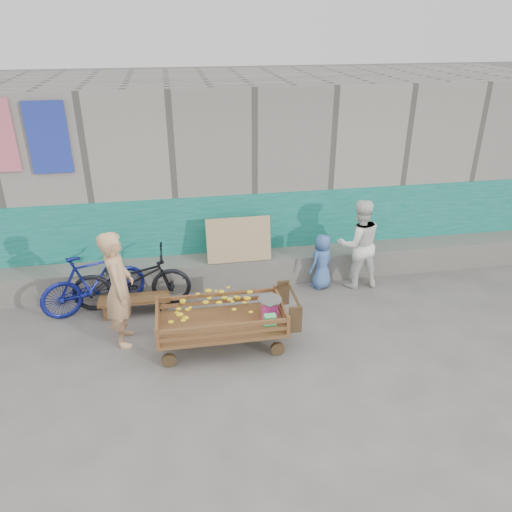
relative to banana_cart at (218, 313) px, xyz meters
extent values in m
plane|color=#55524D|center=(0.20, -0.62, -0.52)|extent=(80.00, 80.00, 0.00)
cube|color=gray|center=(0.20, 3.48, 0.98)|extent=(12.00, 3.00, 3.00)
cube|color=#0D6E58|center=(0.20, 1.97, 0.18)|extent=(12.00, 0.03, 1.40)
cube|color=#5B5955|center=(0.20, 1.73, -0.29)|extent=(12.00, 0.50, 0.45)
cube|color=#A87E5A|center=(0.50, 1.60, 0.28)|extent=(1.00, 0.19, 0.68)
cube|color=#2337AA|center=(-2.10, 1.94, 1.88)|extent=(0.55, 0.03, 1.00)
cube|color=#593020|center=(0.03, 0.00, -0.18)|extent=(1.65, 0.82, 0.05)
cylinder|color=#3D2F19|center=(-0.66, -0.30, -0.43)|extent=(0.18, 0.05, 0.18)
cube|color=#593020|center=(-0.76, -0.38, -0.03)|extent=(0.05, 0.05, 0.26)
cylinder|color=#3D2F19|center=(-0.66, 0.30, -0.43)|extent=(0.18, 0.05, 0.18)
cube|color=#593020|center=(-0.76, 0.39, -0.03)|extent=(0.05, 0.05, 0.26)
cylinder|color=#3D2F19|center=(0.72, -0.30, -0.43)|extent=(0.18, 0.05, 0.18)
cube|color=#593020|center=(0.83, -0.38, -0.03)|extent=(0.05, 0.05, 0.26)
cylinder|color=#3D2F19|center=(0.72, 0.30, -0.43)|extent=(0.18, 0.05, 0.18)
cube|color=#593020|center=(0.83, 0.39, -0.03)|extent=(0.05, 0.05, 0.26)
cube|color=#593020|center=(0.03, -0.38, -0.06)|extent=(1.59, 0.04, 0.05)
cube|color=#593020|center=(0.03, -0.38, 0.05)|extent=(1.59, 0.04, 0.05)
cube|color=#593020|center=(0.03, 0.39, -0.06)|extent=(1.59, 0.04, 0.05)
cube|color=#593020|center=(0.03, 0.39, 0.05)|extent=(1.59, 0.04, 0.05)
cube|color=#593020|center=(-0.76, 0.00, -0.06)|extent=(0.04, 0.77, 0.05)
cube|color=#593020|center=(-0.76, 0.00, 0.05)|extent=(0.04, 0.77, 0.05)
cube|color=#593020|center=(0.83, 0.00, -0.06)|extent=(0.04, 0.77, 0.05)
cube|color=#593020|center=(0.83, 0.00, 0.05)|extent=(0.04, 0.77, 0.05)
cylinder|color=#3D2F19|center=(0.99, 0.00, 0.17)|extent=(0.04, 0.73, 0.04)
cube|color=#3D2F19|center=(0.93, 0.34, 0.01)|extent=(0.16, 0.04, 0.37)
cube|color=#3D2F19|center=(0.93, -0.34, 0.01)|extent=(0.16, 0.04, 0.37)
ellipsoid|color=gold|center=(-0.06, 0.00, 0.05)|extent=(1.19, 0.64, 0.40)
cylinder|color=#FC36AA|center=(0.67, 0.00, -0.04)|extent=(0.22, 0.22, 0.24)
cylinder|color=silver|center=(0.67, 0.00, 0.09)|extent=(0.03, 0.03, 0.05)
cylinder|color=silver|center=(0.67, 0.00, 0.13)|extent=(0.31, 0.31, 0.02)
cube|color=#50CF6E|center=(0.62, -0.25, -0.04)|extent=(0.15, 0.11, 0.20)
cube|color=#593020|center=(-1.12, 1.03, -0.29)|extent=(1.02, 0.31, 0.04)
cube|color=#593020|center=(-1.52, 1.03, -0.42)|extent=(0.06, 0.28, 0.20)
cube|color=#593020|center=(-0.71, 1.03, -0.42)|extent=(0.06, 0.28, 0.20)
imported|color=tan|center=(-1.22, 0.36, 0.27)|extent=(0.39, 0.59, 1.58)
imported|color=white|center=(2.34, 1.29, 0.20)|extent=(0.71, 0.56, 1.45)
imported|color=#436BAD|center=(1.78, 1.33, -0.07)|extent=(0.52, 0.47, 0.90)
imported|color=black|center=(-1.14, 1.23, -0.07)|extent=(1.72, 0.60, 0.90)
imported|color=navy|center=(-1.67, 1.23, -0.06)|extent=(1.58, 0.94, 0.92)
camera|label=1|loc=(-0.46, -5.39, 3.42)|focal=35.00mm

